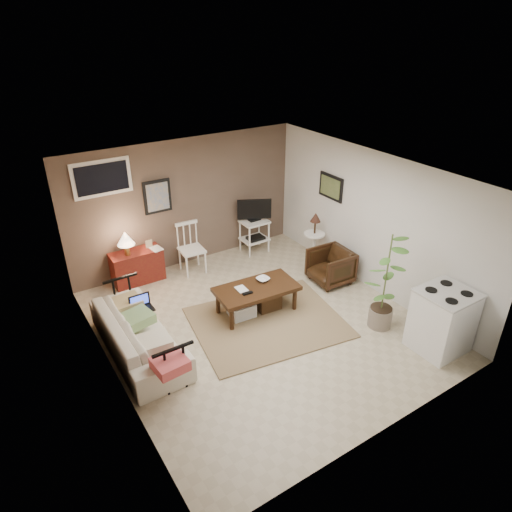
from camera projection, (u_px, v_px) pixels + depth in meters
floor at (260, 324)px, 7.14m from camera, size 5.00×5.00×0.00m
art_back at (157, 197)px, 8.03m from camera, size 0.50×0.03×0.60m
art_right at (331, 187)px, 8.27m from camera, size 0.03×0.60×0.45m
window at (102, 178)px, 7.37m from camera, size 0.96×0.03×0.60m
rug at (268, 322)px, 7.17m from camera, size 2.51×2.14×0.02m
coffee_table at (256, 297)px, 7.31m from camera, size 1.36×0.77×0.50m
sofa at (137, 328)px, 6.39m from camera, size 0.60×2.06×0.81m
sofa_pillows at (146, 330)px, 6.19m from camera, size 0.40×1.96×0.14m
sofa_end_rails at (146, 329)px, 6.47m from camera, size 0.55×2.06×0.69m
laptop at (141, 305)px, 6.69m from camera, size 0.32×0.23×0.22m
red_console at (136, 264)px, 8.12m from camera, size 0.90×0.40×1.03m
spindle_chair at (191, 250)px, 8.42m from camera, size 0.45×0.45×0.94m
tv_stand at (255, 224)px, 9.08m from camera, size 0.62×0.43×1.11m
side_table at (315, 232)px, 8.59m from camera, size 0.39×0.39×1.06m
armchair at (331, 265)px, 8.12m from camera, size 0.66×0.70×0.69m
potted_plant at (386, 279)px, 6.72m from camera, size 0.40×0.40×1.59m
stove at (442, 320)px, 6.43m from camera, size 0.73×0.68×0.96m
bowl at (263, 275)px, 7.35m from camera, size 0.21×0.08×0.20m
book_table at (237, 285)px, 7.07m from camera, size 0.16×0.02×0.21m
book_console at (151, 245)px, 7.99m from camera, size 0.18×0.04×0.24m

